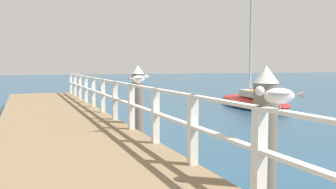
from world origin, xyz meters
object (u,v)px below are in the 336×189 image
object	(u,v)px
dock_piling_far	(138,105)
boat_1	(253,100)
seagull_background	(139,79)
dock_piling_near	(265,149)
seagull_foreground	(278,95)

from	to	relation	value
dock_piling_far	boat_1	world-z (taller)	boat_1
seagull_background	dock_piling_near	bearing A→B (deg)	-1.99
dock_piling_far	seagull_background	size ratio (longest dim) A/B	4.06
dock_piling_near	seagull_background	distance (m)	3.83
seagull_foreground	boat_1	size ratio (longest dim) A/B	0.06
seagull_foreground	boat_1	bearing A→B (deg)	-5.81
dock_piling_near	seagull_background	xyz separation A→B (m)	(-0.37, 3.74, 0.69)
dock_piling_near	seagull_background	size ratio (longest dim) A/B	4.06
seagull_background	boat_1	bearing A→B (deg)	125.56
boat_1	dock_piling_near	bearing A→B (deg)	-115.80
dock_piling_far	seagull_foreground	world-z (taller)	dock_piling_far
dock_piling_far	boat_1	bearing A→B (deg)	39.09
boat_1	dock_piling_far	bearing A→B (deg)	-132.87
seagull_foreground	seagull_background	size ratio (longest dim) A/B	0.93
dock_piling_near	seagull_background	bearing A→B (deg)	95.67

